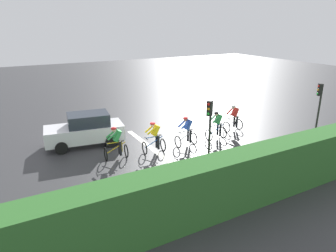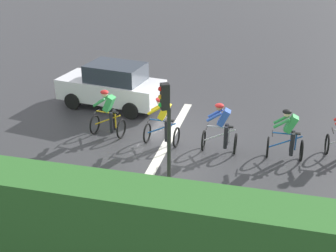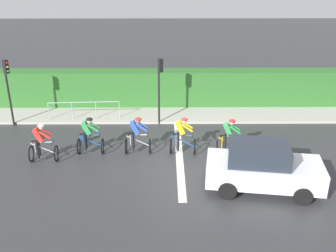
{
  "view_description": "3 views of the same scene",
  "coord_description": "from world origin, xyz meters",
  "px_view_note": "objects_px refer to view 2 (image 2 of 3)",
  "views": [
    {
      "loc": [
        13.31,
        -6.64,
        6.34
      ],
      "look_at": [
        -0.77,
        1.18,
        0.94
      ],
      "focal_mm": 32.88,
      "sensor_mm": 36.0,
      "label": 1
    },
    {
      "loc": [
        13.03,
        3.23,
        6.81
      ],
      "look_at": [
        0.99,
        0.22,
        1.07
      ],
      "focal_mm": 47.91,
      "sensor_mm": 36.0,
      "label": 2
    },
    {
      "loc": [
        -14.82,
        0.55,
        7.82
      ],
      "look_at": [
        0.28,
        0.44,
        1.25
      ],
      "focal_mm": 41.88,
      "sensor_mm": 36.0,
      "label": 3
    }
  ],
  "objects_px": {
    "cyclist_trailing": "(108,114)",
    "car_white": "(112,85)",
    "cyclist_mid": "(221,129)",
    "traffic_light_near_crossing": "(167,127)",
    "pedestrian_railing_kerbside": "(327,209)",
    "cyclist_fourth": "(163,123)",
    "cyclist_second": "(287,136)"
  },
  "relations": [
    {
      "from": "car_white",
      "to": "traffic_light_near_crossing",
      "type": "height_order",
      "value": "traffic_light_near_crossing"
    },
    {
      "from": "cyclist_fourth",
      "to": "pedestrian_railing_kerbside",
      "type": "height_order",
      "value": "cyclist_fourth"
    },
    {
      "from": "cyclist_trailing",
      "to": "car_white",
      "type": "relative_size",
      "value": 0.39
    },
    {
      "from": "pedestrian_railing_kerbside",
      "to": "traffic_light_near_crossing",
      "type": "bearing_deg",
      "value": -96.47
    },
    {
      "from": "cyclist_fourth",
      "to": "car_white",
      "type": "xyz_separation_m",
      "value": [
        -2.78,
        -2.78,
        0.08
      ]
    },
    {
      "from": "cyclist_fourth",
      "to": "car_white",
      "type": "distance_m",
      "value": 3.93
    },
    {
      "from": "cyclist_fourth",
      "to": "cyclist_mid",
      "type": "bearing_deg",
      "value": 88.89
    },
    {
      "from": "cyclist_fourth",
      "to": "pedestrian_railing_kerbside",
      "type": "xyz_separation_m",
      "value": [
        3.71,
        4.85,
        -0.01
      ]
    },
    {
      "from": "car_white",
      "to": "traffic_light_near_crossing",
      "type": "relative_size",
      "value": 1.29
    },
    {
      "from": "cyclist_second",
      "to": "pedestrian_railing_kerbside",
      "type": "distance_m",
      "value": 3.8
    },
    {
      "from": "cyclist_second",
      "to": "traffic_light_near_crossing",
      "type": "bearing_deg",
      "value": -42.66
    },
    {
      "from": "traffic_light_near_crossing",
      "to": "pedestrian_railing_kerbside",
      "type": "height_order",
      "value": "traffic_light_near_crossing"
    },
    {
      "from": "cyclist_fourth",
      "to": "cyclist_second",
      "type": "bearing_deg",
      "value": 89.64
    },
    {
      "from": "cyclist_mid",
      "to": "car_white",
      "type": "height_order",
      "value": "car_white"
    },
    {
      "from": "cyclist_second",
      "to": "car_white",
      "type": "xyz_separation_m",
      "value": [
        -2.81,
        -6.72,
        0.08
      ]
    },
    {
      "from": "traffic_light_near_crossing",
      "to": "pedestrian_railing_kerbside",
      "type": "xyz_separation_m",
      "value": [
        0.44,
        3.89,
        -1.43
      ]
    },
    {
      "from": "car_white",
      "to": "pedestrian_railing_kerbside",
      "type": "distance_m",
      "value": 10.02
    },
    {
      "from": "traffic_light_near_crossing",
      "to": "pedestrian_railing_kerbside",
      "type": "distance_m",
      "value": 4.17
    },
    {
      "from": "cyclist_mid",
      "to": "cyclist_trailing",
      "type": "height_order",
      "value": "same"
    },
    {
      "from": "cyclist_second",
      "to": "pedestrian_railing_kerbside",
      "type": "bearing_deg",
      "value": 13.81
    },
    {
      "from": "cyclist_trailing",
      "to": "pedestrian_railing_kerbside",
      "type": "distance_m",
      "value": 7.86
    },
    {
      "from": "pedestrian_railing_kerbside",
      "to": "cyclist_mid",
      "type": "bearing_deg",
      "value": -141.37
    },
    {
      "from": "cyclist_trailing",
      "to": "car_white",
      "type": "height_order",
      "value": "car_white"
    },
    {
      "from": "cyclist_mid",
      "to": "cyclist_fourth",
      "type": "height_order",
      "value": "same"
    },
    {
      "from": "cyclist_second",
      "to": "cyclist_fourth",
      "type": "height_order",
      "value": "same"
    },
    {
      "from": "pedestrian_railing_kerbside",
      "to": "cyclist_trailing",
      "type": "bearing_deg",
      "value": -119.84
    },
    {
      "from": "cyclist_trailing",
      "to": "car_white",
      "type": "bearing_deg",
      "value": -162.54
    },
    {
      "from": "cyclist_trailing",
      "to": "traffic_light_near_crossing",
      "type": "distance_m",
      "value": 4.76
    },
    {
      "from": "pedestrian_railing_kerbside",
      "to": "cyclist_second",
      "type": "bearing_deg",
      "value": -166.19
    },
    {
      "from": "cyclist_second",
      "to": "cyclist_trailing",
      "type": "bearing_deg",
      "value": -92.19
    },
    {
      "from": "cyclist_mid",
      "to": "traffic_light_near_crossing",
      "type": "relative_size",
      "value": 0.5
    },
    {
      "from": "pedestrian_railing_kerbside",
      "to": "cyclist_fourth",
      "type": "bearing_deg",
      "value": -127.4
    }
  ]
}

